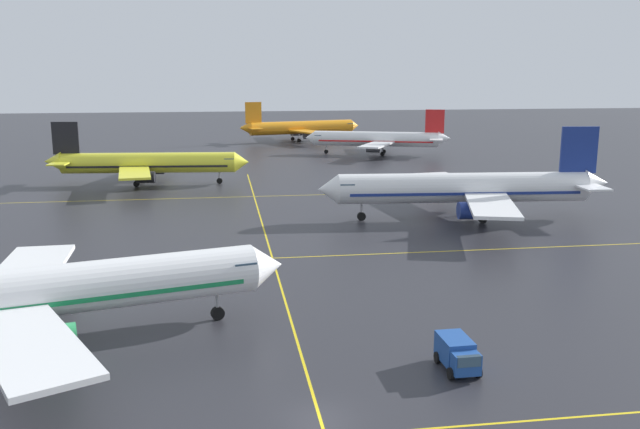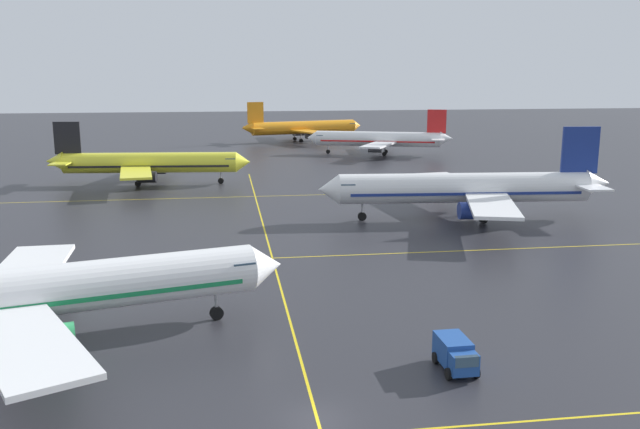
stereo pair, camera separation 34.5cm
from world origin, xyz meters
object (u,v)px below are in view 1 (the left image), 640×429
object	(u,v)px
airliner_front_gate	(35,293)
service_truck_catering	(458,353)
airliner_second_row	(467,188)
airliner_far_right_stand	(300,128)
airliner_far_left_stand	(378,139)
airliner_third_row	(146,163)

from	to	relation	value
airliner_front_gate	service_truck_catering	size ratio (longest dim) A/B	8.91
airliner_front_gate	airliner_second_row	bearing A→B (deg)	38.55
airliner_front_gate	airliner_far_right_stand	size ratio (longest dim) A/B	1.04
airliner_far_left_stand	airliner_far_right_stand	distance (m)	36.50
airliner_far_right_stand	service_truck_catering	distance (m)	150.70
airliner_far_right_stand	service_truck_catering	world-z (taller)	airliner_far_right_stand
airliner_second_row	airliner_far_left_stand	size ratio (longest dim) A/B	1.18
airliner_front_gate	airliner_far_right_stand	world-z (taller)	airliner_front_gate
airliner_second_row	airliner_far_left_stand	world-z (taller)	airliner_second_row
airliner_far_right_stand	airliner_third_row	bearing A→B (deg)	-117.08
airliner_second_row	airliner_far_left_stand	bearing A→B (deg)	86.34
service_truck_catering	airliner_third_row	bearing A→B (deg)	109.18
airliner_front_gate	airliner_far_left_stand	xyz separation A→B (m)	(50.86, 108.44, -0.31)
airliner_far_left_stand	airliner_far_right_stand	bearing A→B (deg)	113.39
airliner_third_row	service_truck_catering	distance (m)	85.67
airliner_third_row	service_truck_catering	bearing A→B (deg)	-70.82
airliner_front_gate	service_truck_catering	distance (m)	30.28
airliner_far_left_stand	airliner_third_row	bearing A→B (deg)	-144.20
airliner_front_gate	airliner_second_row	size ratio (longest dim) A/B	0.93
airliner_second_row	airliner_far_left_stand	xyz separation A→B (m)	(4.58, 71.56, -0.55)
airliner_third_row	airliner_far_left_stand	size ratio (longest dim) A/B	1.05
airliner_third_row	airliner_far_right_stand	size ratio (longest dim) A/B	1.00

